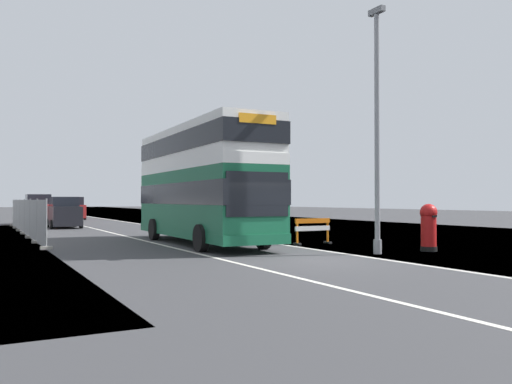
{
  "coord_description": "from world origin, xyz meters",
  "views": [
    {
      "loc": [
        -9.26,
        -13.67,
        1.88
      ],
      "look_at": [
        0.68,
        5.07,
        2.2
      ],
      "focal_mm": 37.03,
      "sensor_mm": 36.0,
      "label": 1
    }
  ],
  "objects_px": {
    "roadworks_barrier": "(313,228)",
    "car_receding_far": "(72,209)",
    "car_oncoming_near": "(64,213)",
    "double_decker_bus": "(202,182)",
    "car_receding_mid": "(38,210)",
    "lamppost_foreground": "(377,137)",
    "red_pillar_postbox": "(429,225)"
  },
  "relations": [
    {
      "from": "lamppost_foreground",
      "to": "car_receding_mid",
      "type": "height_order",
      "value": "lamppost_foreground"
    },
    {
      "from": "roadworks_barrier",
      "to": "car_receding_far",
      "type": "height_order",
      "value": "car_receding_far"
    },
    {
      "from": "double_decker_bus",
      "to": "roadworks_barrier",
      "type": "relative_size",
      "value": 6.2
    },
    {
      "from": "double_decker_bus",
      "to": "car_receding_far",
      "type": "xyz_separation_m",
      "value": [
        -0.37,
        32.07,
        -1.62
      ]
    },
    {
      "from": "roadworks_barrier",
      "to": "car_oncoming_near",
      "type": "relative_size",
      "value": 0.44
    },
    {
      "from": "double_decker_bus",
      "to": "car_receding_mid",
      "type": "xyz_separation_m",
      "value": [
        -4.3,
        23.16,
        -1.55
      ]
    },
    {
      "from": "double_decker_bus",
      "to": "roadworks_barrier",
      "type": "bearing_deg",
      "value": -30.15
    },
    {
      "from": "car_oncoming_near",
      "to": "lamppost_foreground",
      "type": "bearing_deg",
      "value": -73.0
    },
    {
      "from": "lamppost_foreground",
      "to": "car_receding_far",
      "type": "bearing_deg",
      "value": 96.1
    },
    {
      "from": "car_oncoming_near",
      "to": "car_receding_mid",
      "type": "xyz_separation_m",
      "value": [
        -0.98,
        6.73,
        0.09
      ]
    },
    {
      "from": "lamppost_foreground",
      "to": "car_receding_mid",
      "type": "relative_size",
      "value": 2.19
    },
    {
      "from": "lamppost_foreground",
      "to": "roadworks_barrier",
      "type": "bearing_deg",
      "value": 85.97
    },
    {
      "from": "double_decker_bus",
      "to": "car_receding_mid",
      "type": "distance_m",
      "value": 23.61
    },
    {
      "from": "double_decker_bus",
      "to": "car_oncoming_near",
      "type": "xyz_separation_m",
      "value": [
        -3.33,
        16.43,
        -1.64
      ]
    },
    {
      "from": "double_decker_bus",
      "to": "red_pillar_postbox",
      "type": "distance_m",
      "value": 9.41
    },
    {
      "from": "double_decker_bus",
      "to": "red_pillar_postbox",
      "type": "height_order",
      "value": "double_decker_bus"
    },
    {
      "from": "double_decker_bus",
      "to": "car_receding_mid",
      "type": "relative_size",
      "value": 2.78
    },
    {
      "from": "car_receding_far",
      "to": "roadworks_barrier",
      "type": "bearing_deg",
      "value": -82.61
    },
    {
      "from": "red_pillar_postbox",
      "to": "car_receding_mid",
      "type": "distance_m",
      "value": 31.86
    },
    {
      "from": "red_pillar_postbox",
      "to": "car_receding_far",
      "type": "relative_size",
      "value": 0.43
    },
    {
      "from": "roadworks_barrier",
      "to": "red_pillar_postbox",
      "type": "bearing_deg",
      "value": -66.06
    },
    {
      "from": "car_receding_far",
      "to": "double_decker_bus",
      "type": "bearing_deg",
      "value": -89.34
    },
    {
      "from": "double_decker_bus",
      "to": "car_receding_far",
      "type": "height_order",
      "value": "double_decker_bus"
    },
    {
      "from": "double_decker_bus",
      "to": "car_receding_far",
      "type": "distance_m",
      "value": 32.12
    },
    {
      "from": "car_oncoming_near",
      "to": "double_decker_bus",
      "type": "bearing_deg",
      "value": -78.55
    },
    {
      "from": "car_oncoming_near",
      "to": "car_receding_far",
      "type": "xyz_separation_m",
      "value": [
        2.96,
        15.65,
        0.02
      ]
    },
    {
      "from": "lamppost_foreground",
      "to": "car_receding_far",
      "type": "distance_m",
      "value": 39.26
    },
    {
      "from": "roadworks_barrier",
      "to": "car_receding_mid",
      "type": "bearing_deg",
      "value": 108.21
    },
    {
      "from": "lamppost_foreground",
      "to": "car_oncoming_near",
      "type": "xyz_separation_m",
      "value": [
        -7.11,
        23.27,
        -3.07
      ]
    },
    {
      "from": "red_pillar_postbox",
      "to": "car_oncoming_near",
      "type": "height_order",
      "value": "car_oncoming_near"
    },
    {
      "from": "red_pillar_postbox",
      "to": "car_receding_mid",
      "type": "height_order",
      "value": "car_receding_mid"
    },
    {
      "from": "roadworks_barrier",
      "to": "car_oncoming_near",
      "type": "distance_m",
      "value": 20.22
    }
  ]
}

